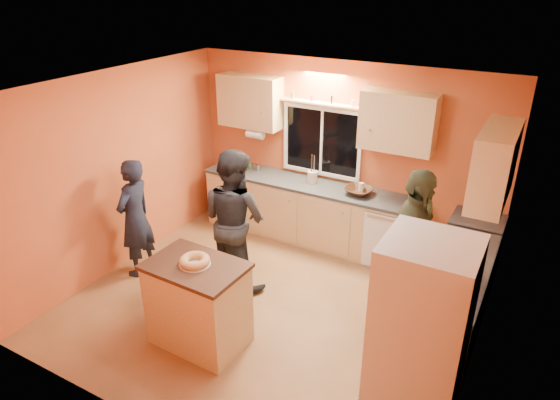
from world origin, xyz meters
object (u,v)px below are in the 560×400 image
Objects in this scene: island at (198,303)px; person_center at (234,219)px; refrigerator at (419,338)px; person_left at (135,218)px; person_right at (412,251)px.

person_center is at bearing 106.50° from island.
refrigerator reaches higher than person_center.
refrigerator is at bearing 4.44° from island.
island is at bearing 59.41° from person_left.
refrigerator is 0.97× the size of person_right.
person_right reaches higher than person_center.
person_left reaches higher than island.
refrigerator is 1.76× the size of island.
island is at bearing -177.65° from refrigerator.
person_right is (1.82, 1.40, 0.44)m from island.
refrigerator is 2.29m from island.
person_left is (-3.79, 0.63, -0.11)m from refrigerator.
refrigerator is at bearing 168.23° from person_center.
refrigerator is 3.84m from person_left.
person_center is (1.25, 0.41, 0.11)m from person_left.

